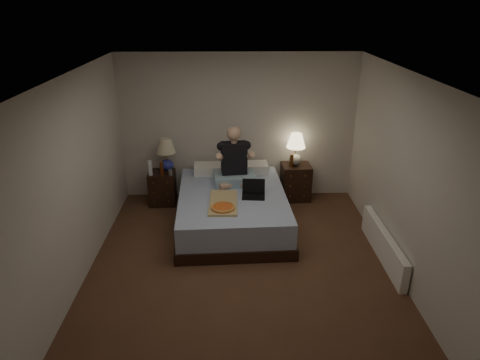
{
  "coord_description": "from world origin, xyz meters",
  "views": [
    {
      "loc": [
        -0.13,
        -4.8,
        3.29
      ],
      "look_at": [
        0.0,
        0.9,
        0.85
      ],
      "focal_mm": 32.0,
      "sensor_mm": 36.0,
      "label": 1
    }
  ],
  "objects_px": {
    "water_bottle": "(150,168)",
    "pizza_box": "(223,208)",
    "laptop": "(254,190)",
    "person": "(234,156)",
    "lamp_right": "(296,150)",
    "nightstand_right": "(296,182)",
    "nightstand_left": "(163,188)",
    "lamp_left": "(166,155)",
    "radiator": "(383,245)",
    "soda_can": "(170,173)",
    "bed": "(232,209)",
    "beer_bottle_left": "(162,169)",
    "beer_bottle_right": "(292,161)"
  },
  "relations": [
    {
      "from": "water_bottle",
      "to": "nightstand_left",
      "type": "bearing_deg",
      "value": 37.26
    },
    {
      "from": "nightstand_left",
      "to": "beer_bottle_left",
      "type": "relative_size",
      "value": 2.51
    },
    {
      "from": "soda_can",
      "to": "person",
      "type": "bearing_deg",
      "value": -13.96
    },
    {
      "from": "person",
      "to": "radiator",
      "type": "height_order",
      "value": "person"
    },
    {
      "from": "laptop",
      "to": "nightstand_right",
      "type": "bearing_deg",
      "value": 57.36
    },
    {
      "from": "person",
      "to": "radiator",
      "type": "distance_m",
      "value": 2.55
    },
    {
      "from": "nightstand_left",
      "to": "beer_bottle_left",
      "type": "distance_m",
      "value": 0.42
    },
    {
      "from": "laptop",
      "to": "pizza_box",
      "type": "bearing_deg",
      "value": -132.78
    },
    {
      "from": "radiator",
      "to": "nightstand_left",
      "type": "bearing_deg",
      "value": 151.33
    },
    {
      "from": "lamp_right",
      "to": "radiator",
      "type": "bearing_deg",
      "value": -63.46
    },
    {
      "from": "lamp_right",
      "to": "beer_bottle_right",
      "type": "height_order",
      "value": "lamp_right"
    },
    {
      "from": "person",
      "to": "beer_bottle_right",
      "type": "bearing_deg",
      "value": 18.85
    },
    {
      "from": "nightstand_right",
      "to": "radiator",
      "type": "relative_size",
      "value": 0.4
    },
    {
      "from": "water_bottle",
      "to": "pizza_box",
      "type": "height_order",
      "value": "water_bottle"
    },
    {
      "from": "lamp_left",
      "to": "lamp_right",
      "type": "xyz_separation_m",
      "value": [
        2.19,
        0.05,
        0.06
      ]
    },
    {
      "from": "lamp_right",
      "to": "beer_bottle_left",
      "type": "height_order",
      "value": "lamp_right"
    },
    {
      "from": "pizza_box",
      "to": "laptop",
      "type": "bearing_deg",
      "value": 44.13
    },
    {
      "from": "soda_can",
      "to": "laptop",
      "type": "bearing_deg",
      "value": -30.33
    },
    {
      "from": "laptop",
      "to": "bed",
      "type": "bearing_deg",
      "value": 160.01
    },
    {
      "from": "lamp_right",
      "to": "laptop",
      "type": "bearing_deg",
      "value": -125.62
    },
    {
      "from": "person",
      "to": "laptop",
      "type": "distance_m",
      "value": 0.68
    },
    {
      "from": "water_bottle",
      "to": "radiator",
      "type": "xyz_separation_m",
      "value": [
        3.4,
        -1.65,
        -0.5
      ]
    },
    {
      "from": "soda_can",
      "to": "pizza_box",
      "type": "xyz_separation_m",
      "value": [
        0.89,
        -1.21,
        -0.05
      ]
    },
    {
      "from": "nightstand_right",
      "to": "lamp_left",
      "type": "relative_size",
      "value": 1.13
    },
    {
      "from": "bed",
      "to": "nightstand_left",
      "type": "bearing_deg",
      "value": 143.75
    },
    {
      "from": "pizza_box",
      "to": "water_bottle",
      "type": "bearing_deg",
      "value": 135.43
    },
    {
      "from": "person",
      "to": "radiator",
      "type": "bearing_deg",
      "value": -40.93
    },
    {
      "from": "bed",
      "to": "nightstand_right",
      "type": "distance_m",
      "value": 1.46
    },
    {
      "from": "nightstand_left",
      "to": "nightstand_right",
      "type": "bearing_deg",
      "value": 1.64
    },
    {
      "from": "laptop",
      "to": "soda_can",
      "type": "bearing_deg",
      "value": 153.62
    },
    {
      "from": "bed",
      "to": "beer_bottle_right",
      "type": "distance_m",
      "value": 1.41
    },
    {
      "from": "water_bottle",
      "to": "laptop",
      "type": "height_order",
      "value": "water_bottle"
    },
    {
      "from": "beer_bottle_right",
      "to": "radiator",
      "type": "distance_m",
      "value": 2.17
    },
    {
      "from": "nightstand_right",
      "to": "beer_bottle_right",
      "type": "distance_m",
      "value": 0.45
    },
    {
      "from": "beer_bottle_right",
      "to": "lamp_right",
      "type": "bearing_deg",
      "value": 50.28
    },
    {
      "from": "nightstand_right",
      "to": "beer_bottle_left",
      "type": "xyz_separation_m",
      "value": [
        -2.28,
        -0.27,
        0.37
      ]
    },
    {
      "from": "laptop",
      "to": "water_bottle",
      "type": "bearing_deg",
      "value": 158.05
    },
    {
      "from": "lamp_right",
      "to": "pizza_box",
      "type": "height_order",
      "value": "lamp_right"
    },
    {
      "from": "laptop",
      "to": "radiator",
      "type": "height_order",
      "value": "laptop"
    },
    {
      "from": "soda_can",
      "to": "radiator",
      "type": "bearing_deg",
      "value": -27.89
    },
    {
      "from": "lamp_right",
      "to": "nightstand_right",
      "type": "bearing_deg",
      "value": 0.0
    },
    {
      "from": "pizza_box",
      "to": "beer_bottle_right",
      "type": "bearing_deg",
      "value": 51.74
    },
    {
      "from": "bed",
      "to": "pizza_box",
      "type": "xyz_separation_m",
      "value": [
        -0.13,
        -0.57,
        0.31
      ]
    },
    {
      "from": "bed",
      "to": "lamp_left",
      "type": "relative_size",
      "value": 3.84
    },
    {
      "from": "person",
      "to": "laptop",
      "type": "bearing_deg",
      "value": -68.65
    },
    {
      "from": "lamp_left",
      "to": "pizza_box",
      "type": "xyz_separation_m",
      "value": [
        0.97,
        -1.45,
        -0.28
      ]
    },
    {
      "from": "bed",
      "to": "beer_bottle_left",
      "type": "xyz_separation_m",
      "value": [
        -1.16,
        0.67,
        0.42
      ]
    },
    {
      "from": "nightstand_left",
      "to": "lamp_left",
      "type": "distance_m",
      "value": 0.58
    },
    {
      "from": "nightstand_left",
      "to": "water_bottle",
      "type": "xyz_separation_m",
      "value": [
        -0.16,
        -0.12,
        0.41
      ]
    },
    {
      "from": "nightstand_left",
      "to": "lamp_right",
      "type": "distance_m",
      "value": 2.37
    }
  ]
}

